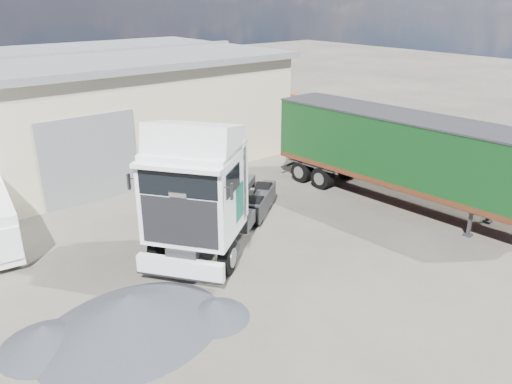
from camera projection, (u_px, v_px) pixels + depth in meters
ground at (295, 285)px, 14.80m from camera, size 120.00×120.00×0.00m
brick_boundary_wall at (379, 137)px, 25.41m from camera, size 0.35×26.00×2.50m
tractor_unit at (205, 196)px, 16.11m from camera, size 7.07×6.18×4.68m
box_trailer at (398, 150)px, 19.93m from camera, size 3.18×11.21×3.68m
gravel_heap at (127, 314)px, 12.63m from camera, size 6.15×5.39×1.05m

